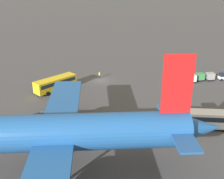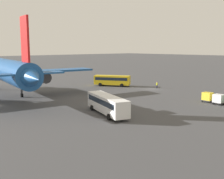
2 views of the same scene
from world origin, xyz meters
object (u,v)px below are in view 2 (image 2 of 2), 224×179
at_px(airplane, 4,70).
at_px(cargo_cart_yellow, 208,97).
at_px(shuttle_bus_near, 112,80).
at_px(shuttle_bus_far, 107,103).
at_px(cargo_cart_white, 219,99).
at_px(worker_person, 157,85).

distance_m(airplane, cargo_cart_yellow, 44.60).
height_order(shuttle_bus_near, shuttle_bus_far, shuttle_bus_far).
xyz_separation_m(airplane, shuttle_bus_far, (-27.40, -6.52, -4.33)).
relative_size(airplane, shuttle_bus_near, 4.63).
distance_m(shuttle_bus_near, shuttle_bus_far, 34.76).
height_order(airplane, shuttle_bus_near, airplane).
bearing_deg(shuttle_bus_near, shuttle_bus_far, 103.27).
bearing_deg(airplane, cargo_cart_white, -132.81).
bearing_deg(cargo_cart_yellow, cargo_cart_white, 167.40).
bearing_deg(airplane, worker_person, -101.48).
bearing_deg(worker_person, shuttle_bus_near, 27.87).
distance_m(airplane, worker_person, 39.70).
bearing_deg(shuttle_bus_far, shuttle_bus_near, -26.19).
relative_size(shuttle_bus_far, cargo_cart_white, 5.85).
xyz_separation_m(cargo_cart_white, cargo_cart_yellow, (2.71, -0.60, 0.00)).
relative_size(shuttle_bus_far, worker_person, 7.06).
relative_size(shuttle_bus_near, cargo_cart_yellow, 4.90).
relative_size(shuttle_bus_near, worker_person, 5.91).
bearing_deg(shuttle_bus_far, worker_person, -48.47).
xyz_separation_m(airplane, cargo_cart_white, (-36.36, -28.23, -5.05)).
bearing_deg(shuttle_bus_far, cargo_cart_yellow, -88.03).
height_order(worker_person, cargo_cart_yellow, cargo_cart_yellow).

